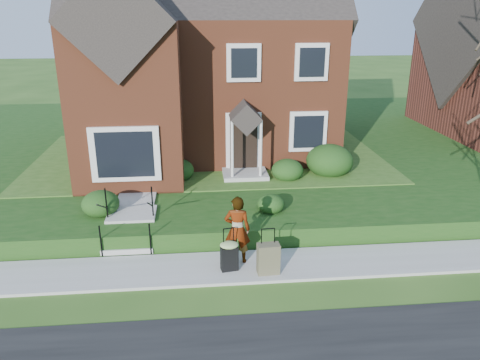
{
  "coord_description": "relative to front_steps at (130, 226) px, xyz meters",
  "views": [
    {
      "loc": [
        -0.53,
        -10.59,
        6.28
      ],
      "look_at": [
        0.69,
        2.0,
        1.71
      ],
      "focal_mm": 35.0,
      "sensor_mm": 36.0,
      "label": 1
    }
  ],
  "objects": [
    {
      "name": "sidewalk",
      "position": [
        2.5,
        -1.84,
        -0.43
      ],
      "size": [
        60.0,
        1.6,
        0.08
      ],
      "primitive_type": "cube",
      "color": "#9E9B93",
      "rests_on": "ground"
    },
    {
      "name": "main_house",
      "position": [
        2.29,
        7.76,
        4.79
      ],
      "size": [
        10.4,
        10.2,
        9.4
      ],
      "color": "brown",
      "rests_on": "terrace"
    },
    {
      "name": "terrace",
      "position": [
        6.5,
        9.06,
        -0.17
      ],
      "size": [
        44.0,
        20.0,
        0.6
      ],
      "primitive_type": "cube",
      "color": "#163C10",
      "rests_on": "ground"
    },
    {
      "name": "walkway",
      "position": [
        0.0,
        3.16,
        0.16
      ],
      "size": [
        1.2,
        6.0,
        0.06
      ],
      "primitive_type": "cube",
      "color": "#9E9B93",
      "rests_on": "terrace"
    },
    {
      "name": "suitcase_black",
      "position": [
        2.71,
        -2.02,
        0.05
      ],
      "size": [
        0.53,
        0.46,
        1.14
      ],
      "rotation": [
        0.0,
        0.0,
        0.17
      ],
      "color": "black",
      "rests_on": "sidewalk"
    },
    {
      "name": "woman",
      "position": [
        2.95,
        -1.6,
        0.52
      ],
      "size": [
        0.73,
        0.54,
        1.83
      ],
      "primitive_type": "imported",
      "rotation": [
        0.0,
        0.0,
        2.98
      ],
      "color": "#999999",
      "rests_on": "sidewalk"
    },
    {
      "name": "ground",
      "position": [
        2.5,
        -1.84,
        -0.47
      ],
      "size": [
        120.0,
        120.0,
        0.0
      ],
      "primitive_type": "plane",
      "color": "#2D5119",
      "rests_on": "ground"
    },
    {
      "name": "front_steps",
      "position": [
        0.0,
        0.0,
        0.0
      ],
      "size": [
        1.4,
        2.02,
        1.5
      ],
      "color": "#9E9B93",
      "rests_on": "ground"
    },
    {
      "name": "suitcase_olive",
      "position": [
        3.66,
        -2.26,
        0.0
      ],
      "size": [
        0.57,
        0.34,
        1.19
      ],
      "rotation": [
        0.0,
        0.0,
        0.06
      ],
      "color": "brown",
      "rests_on": "sidewalk"
    },
    {
      "name": "foundation_shrubs",
      "position": [
        3.26,
        3.1,
        0.62
      ],
      "size": [
        9.88,
        4.56,
        1.21
      ],
      "color": "#123510",
      "rests_on": "terrace"
    }
  ]
}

